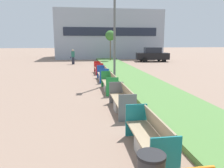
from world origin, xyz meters
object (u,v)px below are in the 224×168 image
object	(u,v)px
sapling_tree_far	(110,36)
bench_grey_frame	(122,102)
bench_red_frame	(99,69)
bench_teal_frame	(149,140)
bench_blue_frame	(103,75)
street_lamp_post	(115,23)
parked_car_distant	(152,55)
pedestrian_walking	(73,57)
bench_green_frame	(110,84)

from	to	relation	value
sapling_tree_far	bench_grey_frame	bearing A→B (deg)	-96.74
bench_red_frame	bench_teal_frame	bearing A→B (deg)	-89.98
bench_blue_frame	bench_teal_frame	bearing A→B (deg)	-90.00
bench_red_frame	street_lamp_post	size ratio (longest dim) A/B	0.28
parked_car_distant	bench_red_frame	bearing A→B (deg)	-122.09
bench_red_frame	pedestrian_walking	bearing A→B (deg)	106.84
bench_green_frame	pedestrian_walking	size ratio (longest dim) A/B	1.39
bench_blue_frame	street_lamp_post	world-z (taller)	street_lamp_post
bench_green_frame	street_lamp_post	distance (m)	4.08
bench_green_frame	parked_car_distant	world-z (taller)	parked_car_distant
bench_teal_frame	sapling_tree_far	size ratio (longest dim) A/B	0.55
parked_car_distant	bench_green_frame	bearing A→B (deg)	-108.61
bench_grey_frame	bench_green_frame	bearing A→B (deg)	89.99
bench_teal_frame	bench_grey_frame	xyz separation A→B (m)	(0.00, 3.37, 0.00)
street_lamp_post	sapling_tree_far	world-z (taller)	street_lamp_post
bench_green_frame	pedestrian_walking	xyz separation A→B (m)	(-2.34, 14.38, 0.51)
bench_red_frame	pedestrian_walking	world-z (taller)	pedestrian_walking
bench_teal_frame	bench_blue_frame	world-z (taller)	same
bench_green_frame	sapling_tree_far	xyz separation A→B (m)	(2.39, 16.71, 2.97)
sapling_tree_far	bench_green_frame	bearing A→B (deg)	-98.15
sapling_tree_far	pedestrian_walking	bearing A→B (deg)	-153.86
bench_teal_frame	bench_grey_frame	size ratio (longest dim) A/B	0.95
bench_green_frame	pedestrian_walking	distance (m)	14.58
bench_grey_frame	pedestrian_walking	distance (m)	18.07
bench_green_frame	sapling_tree_far	distance (m)	17.14
bench_red_frame	sapling_tree_far	distance (m)	10.75
bench_blue_frame	street_lamp_post	size ratio (longest dim) A/B	0.32
bench_green_frame	sapling_tree_far	size ratio (longest dim) A/B	0.60
bench_blue_frame	pedestrian_walking	size ratio (longest dim) A/B	1.25
bench_teal_frame	bench_green_frame	bearing A→B (deg)	89.98
bench_teal_frame	pedestrian_walking	distance (m)	21.42
bench_teal_frame	bench_grey_frame	distance (m)	3.37
sapling_tree_far	pedestrian_walking	distance (m)	5.82
sapling_tree_far	bench_red_frame	bearing A→B (deg)	-103.43
bench_green_frame	bench_grey_frame	bearing A→B (deg)	-90.01
sapling_tree_far	bench_blue_frame	bearing A→B (deg)	-100.11
bench_green_frame	parked_car_distant	distance (m)	18.20
bench_red_frame	parked_car_distant	xyz separation A→B (m)	(7.97, 9.69, 0.55)
street_lamp_post	pedestrian_walking	size ratio (longest dim) A/B	3.92
bench_grey_frame	bench_red_frame	xyz separation A→B (m)	(-0.01, 10.19, -0.01)
bench_blue_frame	bench_red_frame	size ratio (longest dim) A/B	1.14
street_lamp_post	sapling_tree_far	distance (m)	14.66
bench_green_frame	pedestrian_walking	world-z (taller)	pedestrian_walking
bench_teal_frame	sapling_tree_far	distance (m)	23.92
street_lamp_post	parked_car_distant	xyz separation A→B (m)	(7.36, 14.19, -2.87)
bench_grey_frame	pedestrian_walking	bearing A→B (deg)	97.45
bench_red_frame	sapling_tree_far	xyz separation A→B (m)	(2.40, 10.04, 2.98)
bench_grey_frame	sapling_tree_far	bearing A→B (deg)	83.26
bench_grey_frame	street_lamp_post	world-z (taller)	street_lamp_post
bench_red_frame	bench_green_frame	bearing A→B (deg)	-89.95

